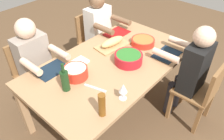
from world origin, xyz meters
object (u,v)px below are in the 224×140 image
Objects in this scene: serving_bowl_greens at (128,58)px; chair_near_left at (92,38)px; chair_near_right at (31,70)px; chair_far_left at (202,91)px; serving_bowl_pasta at (76,72)px; bread_loaf at (112,42)px; diner_far_left at (191,68)px; diner_near_left at (100,29)px; napkin_stack at (81,61)px; serving_bowl_fruit at (143,41)px; diner_near_right at (36,62)px; cutting_board at (112,46)px; dining_table at (112,67)px; wine_bottle at (65,80)px; beer_bottle at (102,105)px; wine_glass at (123,89)px.

chair_near_left is at bearing -112.35° from serving_bowl_greens.
chair_near_right is 1.00× the size of chair_far_left.
chair_near_left is 3.60× the size of serving_bowl_pasta.
chair_far_left is at bearing 104.72° from bread_loaf.
diner_far_left is at bearing 124.07° from chair_near_right.
diner_near_left is at bearing 169.88° from chair_near_right.
chair_near_right is at bearing -58.89° from chair_far_left.
bread_loaf is (0.28, 0.47, 0.11)m from diner_near_left.
serving_bowl_fruit is at bearing 158.75° from napkin_stack.
diner_near_right is 3.00× the size of cutting_board.
cutting_board is at bearing -72.36° from diner_far_left.
dining_table is at bearing 52.43° from diner_near_left.
wine_bottle is at bearing 30.21° from napkin_stack.
bread_loaf reaches higher than napkin_stack.
diner_far_left is at bearing 107.64° from bread_loaf.
chair_far_left is 0.88m from serving_bowl_greens.
chair_near_right is at bearing -58.89° from dining_table.
diner_near_left is 0.71m from serving_bowl_fruit.
wine_bottle is (0.71, -0.17, 0.05)m from serving_bowl_greens.
chair_far_left is at bearing 119.64° from serving_bowl_greens.
serving_bowl_fruit is at bearing 145.42° from diner_near_right.
beer_bottle reaches higher than serving_bowl_greens.
dining_table is 0.32m from cutting_board.
napkin_stack is (0.23, -0.25, 0.09)m from dining_table.
chair_near_right is 0.82m from serving_bowl_pasta.
cutting_board is 1.38× the size of wine_bottle.
cutting_board is at bearing -139.52° from dining_table.
chair_near_right is at bearing -95.82° from wine_bottle.
chair_near_right is 1.21m from serving_bowl_greens.
napkin_stack is at bearing -5.64° from cutting_board.
napkin_stack is at bearing -21.25° from serving_bowl_fruit.
chair_far_left is 1.37m from serving_bowl_pasta.
chair_near_right is at bearing -82.51° from wine_glass.
diner_far_left is 3.00× the size of cutting_board.
chair_near_left is at bearing -90.09° from serving_bowl_fruit.
chair_near_right is at bearing 0.00° from chair_near_left.
diner_near_right is 1.10m from beer_bottle.
diner_far_left reaches higher than bread_loaf.
bread_loaf is at bearing -143.26° from beer_bottle.
serving_bowl_pasta is 0.55m from beer_bottle.
serving_bowl_fruit is (0.00, 0.89, 0.30)m from chair_near_left.
chair_near_left reaches higher than serving_bowl_greens.
wine_bottle is at bearing -32.25° from diner_far_left.
diner_far_left is (-1.03, 1.34, 0.00)m from diner_near_right.
chair_near_left is 0.71× the size of diner_near_left.
dining_table is 0.84m from diner_near_left.
wine_bottle reaches higher than cutting_board.
wine_glass reaches higher than chair_near_left.
dining_table is 1.01m from chair_near_left.
chair_far_left is 1.25m from beer_bottle.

